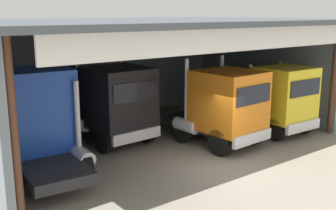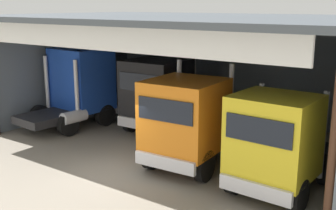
# 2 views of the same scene
# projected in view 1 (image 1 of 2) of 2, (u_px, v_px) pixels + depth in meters

# --- Properties ---
(ground_plane) EXTENTS (80.00, 80.00, 0.00)m
(ground_plane) POSITION_uv_depth(u_px,v_px,m) (222.00, 168.00, 14.98)
(ground_plane) COLOR gray
(ground_plane) RESTS_ON ground
(workshop_shed) EXTENTS (15.63, 10.63, 5.33)m
(workshop_shed) POSITION_uv_depth(u_px,v_px,m) (139.00, 54.00, 18.39)
(workshop_shed) COLOR slate
(workshop_shed) RESTS_ON ground
(truck_blue_center_bay) EXTENTS (2.81, 4.70, 3.73)m
(truck_blue_center_bay) POSITION_uv_depth(u_px,v_px,m) (37.00, 121.00, 14.04)
(truck_blue_center_bay) COLOR #1E47B7
(truck_blue_center_bay) RESTS_ON ground
(truck_black_left_bay) EXTENTS (2.76, 4.87, 3.44)m
(truck_black_left_bay) POSITION_uv_depth(u_px,v_px,m) (115.00, 103.00, 17.43)
(truck_black_left_bay) COLOR black
(truck_black_left_bay) RESTS_ON ground
(truck_orange_center_right_bay) EXTENTS (2.75, 4.78, 3.73)m
(truck_orange_center_right_bay) POSITION_uv_depth(u_px,v_px,m) (224.00, 106.00, 17.16)
(truck_orange_center_right_bay) COLOR orange
(truck_orange_center_right_bay) RESTS_ON ground
(truck_yellow_center_left_bay) EXTENTS (2.55, 5.06, 3.26)m
(truck_yellow_center_left_bay) POSITION_uv_depth(u_px,v_px,m) (278.00, 99.00, 19.04)
(truck_yellow_center_left_bay) COLOR yellow
(truck_yellow_center_left_bay) RESTS_ON ground
(oil_drum) EXTENTS (0.58, 0.58, 0.91)m
(oil_drum) POSITION_uv_depth(u_px,v_px,m) (46.00, 124.00, 19.22)
(oil_drum) COLOR #197233
(oil_drum) RESTS_ON ground
(tool_cart) EXTENTS (0.90, 0.60, 1.00)m
(tool_cart) POSITION_uv_depth(u_px,v_px,m) (79.00, 117.00, 20.24)
(tool_cart) COLOR red
(tool_cart) RESTS_ON ground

